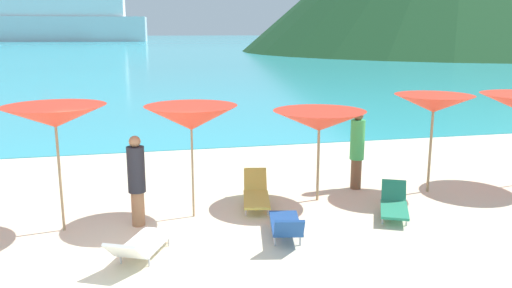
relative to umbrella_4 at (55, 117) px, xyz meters
The scene contains 13 objects.
ground_plane 8.50m from the umbrella_4, 80.23° to the left, with size 50.00×100.00×0.30m, color beige.
ocean_water 226.27m from the umbrella_4, 89.65° to the left, with size 650.00×440.00×0.02m, color #38B7CC.
umbrella_4 is the anchor object (origin of this frame).
umbrella_5 2.48m from the umbrella_4, ahead, with size 1.90×1.90×2.27m.
umbrella_6 5.31m from the umbrella_4, ahead, with size 2.06×2.06×2.01m.
umbrella_7 8.02m from the umbrella_4, ahead, with size 1.94×1.94×2.28m.
lounge_chair_0 2.88m from the umbrella_4, 49.14° to the right, with size 1.18×1.65×0.56m.
lounge_chair_3 6.76m from the umbrella_4, ahead, with size 1.07×1.48×0.59m.
lounge_chair_6 4.60m from the umbrella_4, 18.94° to the right, with size 0.81×1.58×0.62m.
lounge_chair_8 4.33m from the umbrella_4, ahead, with size 0.82×1.68×0.65m.
beachgoer_1 1.85m from the umbrella_4, ahead, with size 0.33×0.33×1.77m.
beachgoer_3 6.67m from the umbrella_4, 10.80° to the left, with size 0.34×0.34×1.89m.
cruise_ship 194.15m from the umbrella_4, 97.16° to the left, with size 60.90×15.00×24.19m.
Camera 1 is at (0.08, -7.84, 3.68)m, focal length 36.31 mm.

